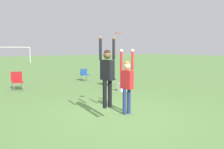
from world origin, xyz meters
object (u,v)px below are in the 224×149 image
Objects in this scene: cooler_box at (123,87)px; camping_chair_1 at (85,74)px; camping_chair_3 at (108,78)px; camping_chair_2 at (17,80)px; person_defending at (127,80)px; person_jumping at (107,71)px; frisbee at (118,33)px.

camping_chair_1 is at bearing 89.58° from cooler_box.
camping_chair_2 is at bearing -20.26° from camping_chair_3.
person_defending is 3.95m from cooler_box.
person_jumping reaches higher than camping_chair_1.
frisbee reaches higher than camping_chair_1.
person_defending is 4.67× the size of cooler_box.
person_defending reaches higher than camping_chair_2.
camping_chair_2 is at bearing 142.73° from cooler_box.
person_jumping is at bearing 69.73° from camping_chair_1.
cooler_box is (-0.35, -1.81, -0.24)m from camping_chair_3.
camping_chair_3 is 1.86m from cooler_box.
camping_chair_1 is at bearing 150.83° from person_defending.
person_defending is (0.87, 0.19, -0.37)m from person_jumping.
person_jumping is 1.25m from frisbee.
camping_chair_2 is 5.39m from cooler_box.
person_defending is at bearing -6.57° from frisbee.
camping_chair_3 is at bearing 173.28° from camping_chair_2.
person_jumping is 2.75× the size of camping_chair_3.
camping_chair_2 is at bearing -174.18° from person_defending.
frisbee is 0.28× the size of camping_chair_1.
person_jumping is 4.62× the size of cooler_box.
person_jumping reaches higher than camping_chair_2.
frisbee is 0.24× the size of camping_chair_2.
camping_chair_2 reaches higher than camping_chair_1.
camping_chair_3 reaches higher than cooler_box.
camping_chair_1 is 2.37m from camping_chair_3.
frisbee is at bearing 56.65° from camping_chair_3.
camping_chair_2 is 2.10× the size of cooler_box.
frisbee is at bearing 115.96° from camping_chair_2.
person_defending reaches higher than cooler_box.
camping_chair_1 is (2.25, 7.30, -0.63)m from person_defending.
frisbee is 4.66m from cooler_box.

